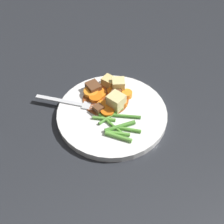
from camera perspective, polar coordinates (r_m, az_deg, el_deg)
ground_plane at (r=0.74m, az=0.00°, el=-0.83°), size 3.00×3.00×0.00m
dinner_plate at (r=0.73m, az=0.00°, el=-0.42°), size 0.25×0.25×0.02m
stew_sauce at (r=0.75m, az=-0.92°, el=2.36°), size 0.11×0.11×0.00m
carrot_slice_0 at (r=0.73m, az=-1.50°, el=0.96°), size 0.05×0.05×0.01m
carrot_slice_1 at (r=0.77m, az=0.05°, el=3.68°), size 0.03×0.03×0.01m
carrot_slice_2 at (r=0.76m, az=2.67°, el=3.19°), size 0.03×0.03×0.01m
carrot_slice_3 at (r=0.75m, az=-2.92°, el=2.56°), size 0.03×0.03×0.01m
carrot_slice_4 at (r=0.76m, az=-2.38°, el=3.26°), size 0.05×0.05×0.01m
carrot_slice_5 at (r=0.74m, az=1.78°, el=1.61°), size 0.03×0.03×0.01m
carrot_slice_6 at (r=0.72m, az=-0.70°, el=-0.15°), size 0.03×0.03×0.01m
carrot_slice_7 at (r=0.76m, az=-3.77°, el=3.46°), size 0.05×0.05×0.01m
potato_chunk_0 at (r=0.72m, az=0.74°, el=1.86°), size 0.05×0.05×0.04m
potato_chunk_1 at (r=0.78m, az=-0.54°, el=5.40°), size 0.04×0.04×0.02m
potato_chunk_2 at (r=0.76m, az=1.14°, el=4.75°), size 0.04×0.04×0.03m
meat_chunk_0 at (r=0.77m, az=-3.35°, el=4.36°), size 0.04×0.03×0.02m
meat_chunk_1 at (r=0.74m, az=0.39°, el=2.12°), size 0.02×0.02×0.02m
meat_chunk_2 at (r=0.75m, az=0.69°, el=3.17°), size 0.03×0.03×0.02m
meat_chunk_3 at (r=0.72m, az=-2.43°, el=0.55°), size 0.03×0.03×0.02m
green_bean_0 at (r=0.71m, az=-0.21°, el=-0.69°), size 0.03×0.07×0.01m
green_bean_1 at (r=0.69m, az=1.56°, el=-2.53°), size 0.01×0.07×0.01m
green_bean_2 at (r=0.70m, az=-0.34°, el=-2.04°), size 0.07×0.03×0.01m
green_bean_3 at (r=0.68m, az=0.98°, el=-3.78°), size 0.03×0.05×0.01m
green_bean_4 at (r=0.67m, az=1.14°, el=-4.43°), size 0.05×0.05×0.01m
green_bean_5 at (r=0.69m, az=2.76°, el=-3.08°), size 0.04×0.05×0.01m
green_bean_6 at (r=0.71m, az=2.13°, el=-0.70°), size 0.04×0.07×0.01m
green_bean_7 at (r=0.71m, az=-1.42°, el=-1.20°), size 0.03×0.05×0.01m
fork at (r=0.75m, az=-6.79°, el=1.55°), size 0.11×0.15×0.00m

